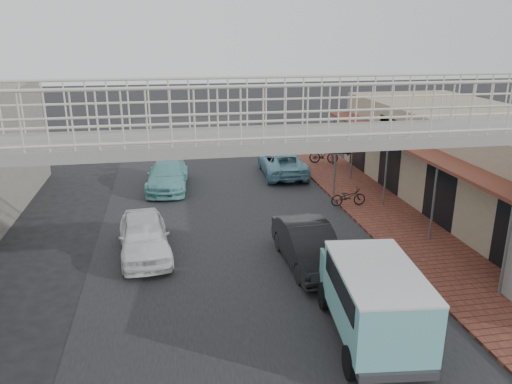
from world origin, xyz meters
name	(u,v)px	position (x,y,z in m)	size (l,w,h in m)	color
ground	(246,270)	(0.00, 0.00, 0.00)	(120.00, 120.00, 0.00)	black
road_strip	(246,270)	(0.00, 0.00, 0.01)	(10.00, 60.00, 0.01)	black
sidewalk	(394,222)	(6.50, 3.00, 0.05)	(3.00, 40.00, 0.10)	brown
shophouse_row	(487,163)	(10.97, 4.00, 2.01)	(7.20, 18.00, 4.00)	gray
footbridge	(274,223)	(0.00, -4.00, 3.18)	(16.40, 2.40, 6.34)	gray
white_hatchback	(144,236)	(-3.22, 1.77, 0.70)	(1.65, 4.09, 1.40)	white
dark_sedan	(309,245)	(2.06, 0.01, 0.70)	(1.48, 4.24, 1.40)	black
angkot_curb	(282,163)	(3.68, 10.68, 0.65)	(2.17, 4.70, 1.31)	#69A4B7
angkot_far	(168,175)	(-2.34, 9.36, 0.66)	(1.85, 4.56, 1.32)	#68B1B5
angkot_van	(373,293)	(2.43, -4.27, 1.30)	(2.32, 4.36, 2.05)	black
motorcycle_near	(348,197)	(5.30, 5.08, 0.50)	(0.54, 1.54, 0.81)	black
motorcycle_far	(324,155)	(6.48, 12.26, 0.59)	(0.47, 1.65, 0.99)	black
arrow_sign	(352,145)	(5.88, 6.49, 2.44)	(1.74, 1.15, 2.89)	#59595B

